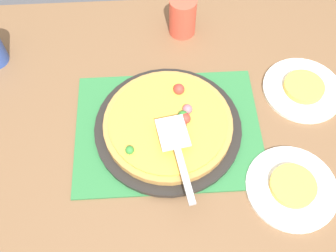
% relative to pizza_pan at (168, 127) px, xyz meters
% --- Properties ---
extents(ground_plane, '(8.00, 8.00, 0.00)m').
position_rel_pizza_pan_xyz_m(ground_plane, '(0.00, 0.00, -0.76)').
color(ground_plane, '#4C4C51').
extents(dining_table, '(1.40, 1.00, 0.75)m').
position_rel_pizza_pan_xyz_m(dining_table, '(0.00, 0.00, -0.12)').
color(dining_table, brown).
rests_on(dining_table, ground_plane).
extents(placemat, '(0.48, 0.36, 0.01)m').
position_rel_pizza_pan_xyz_m(placemat, '(0.00, 0.00, -0.01)').
color(placemat, '#2D753D').
rests_on(placemat, dining_table).
extents(pizza_pan, '(0.38, 0.38, 0.01)m').
position_rel_pizza_pan_xyz_m(pizza_pan, '(0.00, 0.00, 0.00)').
color(pizza_pan, black).
rests_on(pizza_pan, placemat).
extents(pizza, '(0.33, 0.33, 0.05)m').
position_rel_pizza_pan_xyz_m(pizza, '(-0.00, -0.00, 0.02)').
color(pizza, '#B78442').
rests_on(pizza, pizza_pan).
extents(plate_near_left, '(0.22, 0.22, 0.01)m').
position_rel_pizza_pan_xyz_m(plate_near_left, '(-0.38, -0.11, -0.01)').
color(plate_near_left, white).
rests_on(plate_near_left, dining_table).
extents(plate_far_right, '(0.22, 0.22, 0.01)m').
position_rel_pizza_pan_xyz_m(plate_far_right, '(-0.29, 0.18, -0.01)').
color(plate_far_right, white).
rests_on(plate_far_right, dining_table).
extents(served_slice_left, '(0.11, 0.11, 0.02)m').
position_rel_pizza_pan_xyz_m(served_slice_left, '(-0.38, -0.11, 0.01)').
color(served_slice_left, '#EAB747').
rests_on(served_slice_left, plate_near_left).
extents(served_slice_right, '(0.11, 0.11, 0.02)m').
position_rel_pizza_pan_xyz_m(served_slice_right, '(-0.29, 0.18, 0.01)').
color(served_slice_right, '#EAB747').
rests_on(served_slice_right, plate_far_right).
extents(cup_far, '(0.08, 0.08, 0.12)m').
position_rel_pizza_pan_xyz_m(cup_far, '(-0.06, -0.35, 0.05)').
color(cup_far, '#E04C38').
rests_on(cup_far, dining_table).
extents(pizza_server, '(0.08, 0.23, 0.01)m').
position_rel_pizza_pan_xyz_m(pizza_server, '(-0.02, 0.10, 0.06)').
color(pizza_server, silver).
rests_on(pizza_server, pizza).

